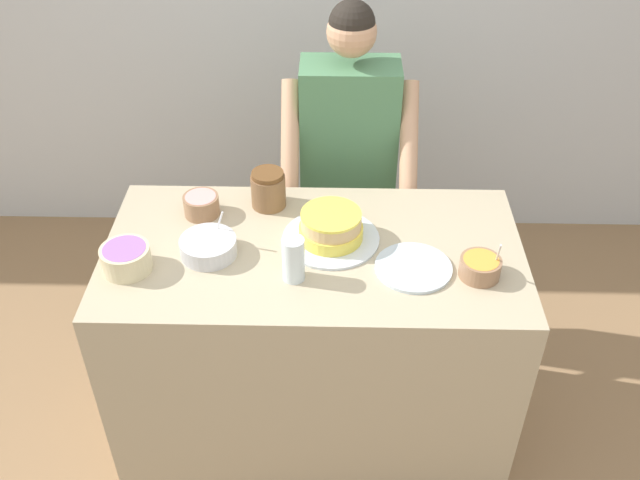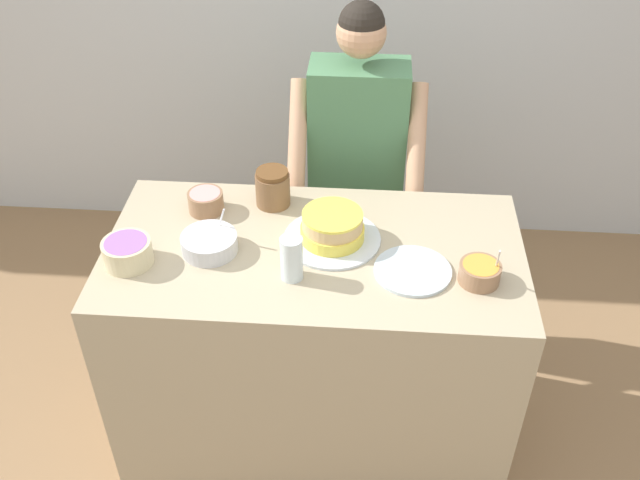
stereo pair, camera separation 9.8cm
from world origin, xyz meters
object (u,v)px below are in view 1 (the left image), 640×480
object	(u,v)px
person_baker	(348,153)
cake	(331,228)
frosting_bowl_white	(208,246)
drinking_glass	(293,259)
frosting_bowl_orange	(480,267)
frosting_bowl_purple	(126,258)
stoneware_jar	(268,189)
ceramic_plate	(413,268)
frosting_bowl_pink	(201,204)

from	to	relation	value
person_baker	cake	distance (m)	0.61
frosting_bowl_white	drinking_glass	distance (m)	0.32
frosting_bowl_white	frosting_bowl_orange	size ratio (longest dim) A/B	1.15
cake	frosting_bowl_orange	xyz separation A→B (m)	(0.49, -0.18, -0.01)
frosting_bowl_orange	frosting_bowl_purple	bearing A→B (deg)	179.62
frosting_bowl_purple	frosting_bowl_orange	size ratio (longest dim) A/B	0.98
stoneware_jar	ceramic_plate	bearing A→B (deg)	-35.15
person_baker	drinking_glass	size ratio (longest dim) A/B	10.06
frosting_bowl_white	stoneware_jar	xyz separation A→B (m)	(0.18, 0.30, 0.04)
frosting_bowl_orange	cake	bearing A→B (deg)	159.71
frosting_bowl_white	frosting_bowl_pink	xyz separation A→B (m)	(-0.06, 0.24, 0.01)
frosting_bowl_pink	stoneware_jar	world-z (taller)	stoneware_jar
cake	ceramic_plate	size ratio (longest dim) A/B	1.32
person_baker	frosting_bowl_purple	xyz separation A→B (m)	(-0.75, -0.77, 0.05)
person_baker	ceramic_plate	bearing A→B (deg)	-74.32
frosting_bowl_white	ceramic_plate	bearing A→B (deg)	-5.18
drinking_glass	ceramic_plate	world-z (taller)	drinking_glass
frosting_bowl_purple	ceramic_plate	bearing A→B (deg)	1.22
frosting_bowl_purple	frosting_bowl_pink	world-z (taller)	frosting_bowl_purple
person_baker	frosting_bowl_pink	xyz separation A→B (m)	(-0.54, -0.45, 0.05)
drinking_glass	ceramic_plate	distance (m)	0.41
person_baker	frosting_bowl_purple	bearing A→B (deg)	-133.92
ceramic_plate	stoneware_jar	world-z (taller)	stoneware_jar
cake	frosting_bowl_pink	xyz separation A→B (m)	(-0.48, 0.14, -0.01)
cake	drinking_glass	xyz separation A→B (m)	(-0.12, -0.21, 0.03)
frosting_bowl_orange	stoneware_jar	size ratio (longest dim) A/B	1.17
frosting_bowl_pink	ceramic_plate	bearing A→B (deg)	-21.55
frosting_bowl_orange	frosting_bowl_pink	xyz separation A→B (m)	(-0.97, 0.33, 0.00)
person_baker	drinking_glass	bearing A→B (deg)	-103.02
frosting_bowl_pink	stoneware_jar	bearing A→B (deg)	14.57
stoneware_jar	drinking_glass	bearing A→B (deg)	-74.50
cake	stoneware_jar	bearing A→B (deg)	138.57
cake	stoneware_jar	size ratio (longest dim) A/B	2.39
person_baker	stoneware_jar	bearing A→B (deg)	-127.60
person_baker	cake	world-z (taller)	person_baker
person_baker	drinking_glass	world-z (taller)	person_baker
frosting_bowl_white	ceramic_plate	world-z (taller)	frosting_bowl_white
frosting_bowl_orange	stoneware_jar	world-z (taller)	frosting_bowl_orange
person_baker	drinking_glass	xyz separation A→B (m)	(-0.19, -0.81, 0.08)
person_baker	ceramic_plate	size ratio (longest dim) A/B	6.14
stoneware_jar	frosting_bowl_pink	bearing A→B (deg)	-165.43
ceramic_plate	drinking_glass	bearing A→B (deg)	-172.30
frosting_bowl_pink	ceramic_plate	distance (m)	0.81
stoneware_jar	frosting_bowl_orange	bearing A→B (deg)	-28.16
frosting_bowl_pink	stoneware_jar	size ratio (longest dim) A/B	0.91
frosting_bowl_purple	stoneware_jar	size ratio (longest dim) A/B	1.15
frosting_bowl_pink	stoneware_jar	xyz separation A→B (m)	(0.24, 0.06, 0.03)
frosting_bowl_white	stoneware_jar	distance (m)	0.35
stoneware_jar	frosting_bowl_purple	bearing A→B (deg)	-139.26
frosting_bowl_pink	frosting_bowl_white	bearing A→B (deg)	-75.82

